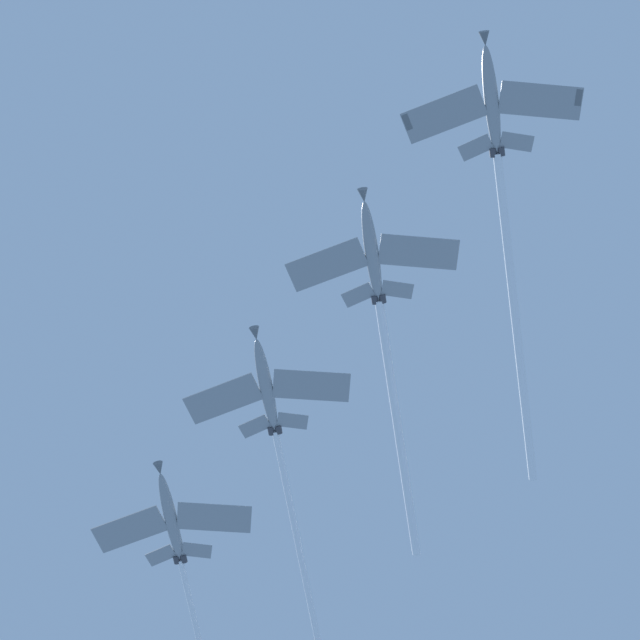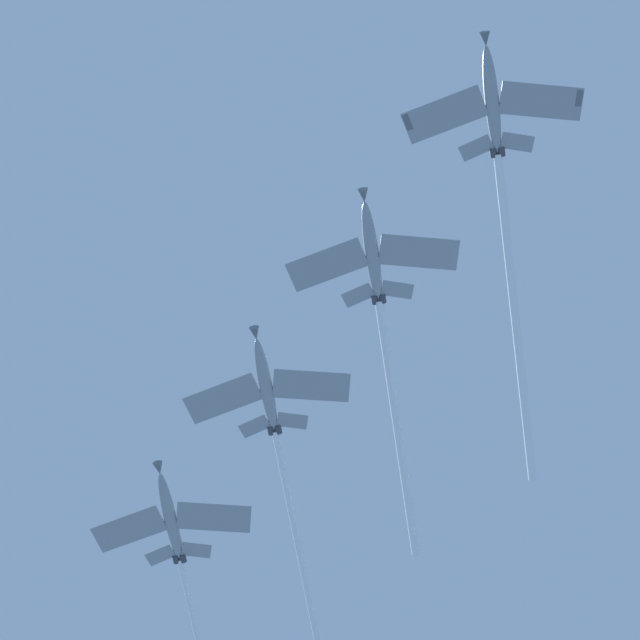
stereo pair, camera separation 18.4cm
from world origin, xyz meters
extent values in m
ellipsoid|color=gray|center=(20.86, -19.74, 145.68)|extent=(2.70, 12.15, 3.44)
cone|color=#595E60|center=(21.47, -13.17, 146.85)|extent=(1.36, 1.89, 1.46)
ellipsoid|color=black|center=(21.04, -17.78, 146.63)|extent=(1.26, 2.99, 1.38)
cube|color=gray|center=(15.51, -20.02, 145.44)|extent=(9.44, 4.90, 0.83)
cube|color=#595E60|center=(11.40, -19.95, 145.50)|extent=(0.96, 1.88, 0.43)
cube|color=gray|center=(26.07, -20.99, 145.44)|extent=(9.68, 6.35, 0.83)
cube|color=#595E60|center=(30.12, -21.68, 145.50)|extent=(1.25, 1.92, 0.43)
cube|color=gray|center=(18.14, -24.43, 144.80)|extent=(3.91, 2.55, 0.47)
cube|color=gray|center=(22.68, -24.85, 144.80)|extent=(4.02, 3.08, 0.47)
cube|color=#595E60|center=(20.40, -24.69, 146.21)|extent=(0.44, 2.86, 3.18)
cylinder|color=#38383D|center=(19.89, -25.36, 144.56)|extent=(0.90, 1.19, 0.96)
cylinder|color=#38383D|center=(20.79, -25.45, 144.56)|extent=(0.90, 1.19, 0.96)
cylinder|color=white|center=(18.50, -45.30, 141.00)|extent=(4.66, 39.67, 8.05)
ellipsoid|color=gray|center=(34.69, -36.33, 143.44)|extent=(2.74, 12.17, 3.11)
cone|color=#595E60|center=(35.32, -29.73, 144.42)|extent=(1.36, 1.87, 1.42)
ellipsoid|color=black|center=(34.88, -34.35, 144.34)|extent=(1.27, 2.98, 1.30)
cube|color=gray|center=(29.34, -36.59, 143.22)|extent=(9.43, 4.89, 0.73)
cube|color=#595E60|center=(25.23, -36.52, 143.30)|extent=(0.96, 1.88, 0.38)
cube|color=gray|center=(39.89, -37.60, 143.22)|extent=(9.68, 6.38, 0.73)
cube|color=#595E60|center=(43.94, -38.31, 143.30)|extent=(1.26, 1.93, 0.38)
cube|color=gray|center=(31.95, -41.03, 142.70)|extent=(3.91, 2.54, 0.42)
cube|color=gray|center=(36.48, -41.47, 142.70)|extent=(4.02, 3.09, 0.42)
cube|color=#595E60|center=(34.21, -41.26, 144.12)|extent=(0.44, 2.79, 3.12)
cylinder|color=#38383D|center=(33.69, -41.98, 142.49)|extent=(0.90, 1.18, 0.94)
cylinder|color=#38383D|center=(34.59, -42.06, 142.49)|extent=(0.90, 1.18, 0.94)
cylinder|color=white|center=(32.52, -58.93, 139.97)|extent=(4.26, 33.68, 6.02)
ellipsoid|color=gray|center=(47.86, -51.52, 140.07)|extent=(2.96, 12.17, 3.07)
cone|color=#595E60|center=(48.61, -44.94, 141.04)|extent=(1.39, 1.88, 1.42)
ellipsoid|color=black|center=(48.08, -49.55, 140.97)|extent=(1.32, 2.99, 1.29)
cube|color=gray|center=(42.50, -51.70, 139.86)|extent=(9.39, 4.73, 0.72)
cube|color=#595E60|center=(38.40, -51.54, 139.94)|extent=(0.93, 1.87, 0.38)
cube|color=gray|center=(53.04, -52.90, 139.86)|extent=(9.69, 6.52, 0.72)
cube|color=#595E60|center=(57.07, -53.67, 139.94)|extent=(1.29, 1.93, 0.38)
cube|color=gray|center=(45.03, -56.18, 139.36)|extent=(3.89, 2.49, 0.42)
cube|color=gray|center=(49.56, -56.70, 139.36)|extent=(4.02, 3.14, 0.42)
cube|color=#595E60|center=(47.30, -56.44, 140.77)|extent=(0.49, 2.78, 3.12)
cylinder|color=#38383D|center=(46.76, -57.16, 139.14)|extent=(0.92, 1.19, 0.94)
cylinder|color=#38383D|center=(47.66, -57.26, 139.14)|extent=(0.92, 1.19, 0.94)
cylinder|color=white|center=(45.35, -73.51, 136.76)|extent=(4.50, 32.41, 5.51)
ellipsoid|color=gray|center=(60.75, -68.09, 137.37)|extent=(2.92, 12.17, 3.24)
cone|color=#595E60|center=(61.48, -61.51, 138.43)|extent=(1.39, 1.89, 1.44)
ellipsoid|color=black|center=(60.97, -66.12, 138.29)|extent=(1.32, 3.00, 1.33)
cube|color=gray|center=(55.39, -68.27, 137.14)|extent=(9.40, 4.75, 0.77)
cube|color=#595E60|center=(51.28, -68.13, 137.22)|extent=(0.93, 1.87, 0.40)
cube|color=gray|center=(65.93, -69.44, 137.14)|extent=(9.69, 6.49, 0.77)
cube|color=#595E60|center=(69.97, -70.21, 137.22)|extent=(1.28, 1.93, 0.40)
cube|color=gray|center=(57.93, -72.74, 136.58)|extent=(3.89, 2.49, 0.44)
cube|color=gray|center=(62.47, -73.24, 136.58)|extent=(4.02, 3.13, 0.44)
cube|color=#595E60|center=(60.20, -73.02, 137.99)|extent=(0.49, 2.82, 3.14)
cylinder|color=#38383D|center=(59.67, -73.71, 136.35)|extent=(0.92, 1.20, 0.95)
cylinder|color=#38383D|center=(60.56, -73.81, 136.35)|extent=(0.92, 1.20, 0.95)
camera|label=1|loc=(36.27, 35.88, 1.95)|focal=78.29mm
camera|label=2|loc=(36.45, 35.89, 1.95)|focal=78.29mm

